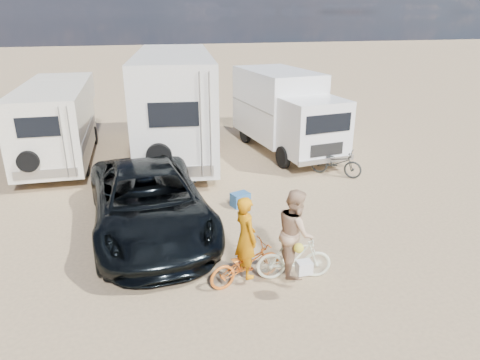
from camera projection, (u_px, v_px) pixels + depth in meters
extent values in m
plane|color=tan|center=(227.00, 241.00, 10.61)|extent=(140.00, 140.00, 0.00)
imported|color=black|center=(149.00, 201.00, 10.84)|extent=(3.12, 6.06, 1.64)
imported|color=#CF6018|center=(246.00, 264.00, 8.88)|extent=(1.70, 0.94, 0.84)
imported|color=silver|center=(294.00, 258.00, 8.98)|extent=(1.62, 0.69, 0.94)
imported|color=#C17108|center=(246.00, 245.00, 8.72)|extent=(0.56, 0.71, 1.73)
imported|color=tan|center=(295.00, 240.00, 8.82)|extent=(0.82, 0.98, 1.82)
imported|color=black|center=(336.00, 162.00, 14.74)|extent=(1.72, 1.64, 0.93)
cube|color=#2A5B95|center=(240.00, 200.00, 12.48)|extent=(0.59, 0.50, 0.40)
cube|color=#978853|center=(182.00, 179.00, 14.05)|extent=(0.51, 0.51, 0.35)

